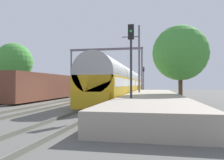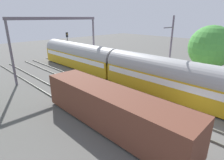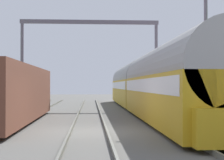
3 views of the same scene
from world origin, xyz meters
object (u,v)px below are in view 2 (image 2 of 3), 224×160
(person_crossing, at_px, (101,64))
(railway_signal_far, at_px, (68,42))
(catenary_gantry, at_px, (58,34))
(passenger_train, at_px, (115,64))
(freight_car, at_px, (110,108))

(person_crossing, relative_size, railway_signal_far, 0.33)
(railway_signal_far, relative_size, catenary_gantry, 0.41)
(catenary_gantry, bearing_deg, person_crossing, -24.99)
(passenger_train, bearing_deg, person_crossing, 72.47)
(person_crossing, height_order, catenary_gantry, catenary_gantry)
(person_crossing, relative_size, catenary_gantry, 0.14)
(person_crossing, bearing_deg, freight_car, -62.60)
(passenger_train, bearing_deg, catenary_gantry, 121.48)
(passenger_train, xyz_separation_m, freight_car, (-8.23, -7.60, -0.50))
(railway_signal_far, height_order, catenary_gantry, catenary_gantry)
(railway_signal_far, bearing_deg, catenary_gantry, -128.11)
(person_crossing, distance_m, railway_signal_far, 10.49)
(freight_car, distance_m, railway_signal_far, 24.30)
(freight_car, height_order, railway_signal_far, railway_signal_far)
(passenger_train, xyz_separation_m, railway_signal_far, (1.92, 14.41, 1.34))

